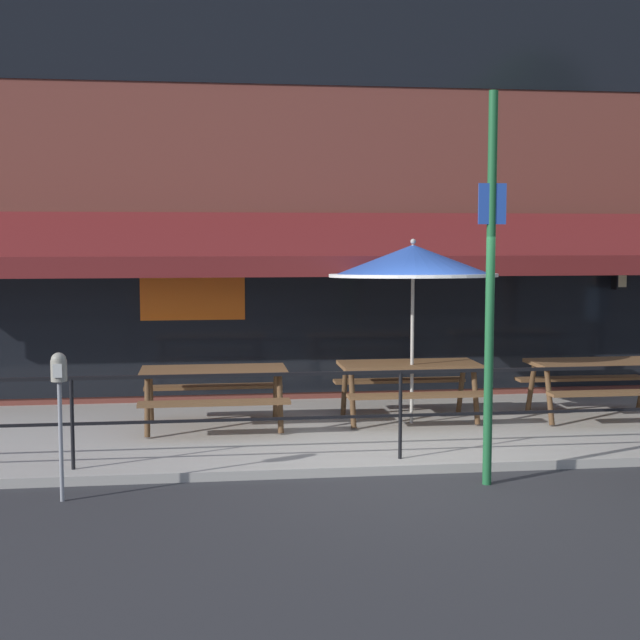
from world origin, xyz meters
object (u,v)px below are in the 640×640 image
object	(u,v)px
parking_meter_near	(59,381)
street_sign_pole	(490,286)
patio_umbrella_centre	(413,262)
picnic_table_left	(214,381)
picnic_table_centre	(409,375)
picnic_table_right	(598,373)

from	to	relation	value
parking_meter_near	street_sign_pole	size ratio (longest dim) A/B	0.36
parking_meter_near	patio_umbrella_centre	bearing A→B (deg)	32.87
picnic_table_left	picnic_table_centre	size ratio (longest dim) A/B	1.00
patio_umbrella_centre	parking_meter_near	bearing A→B (deg)	-147.13
picnic_table_left	picnic_table_right	world-z (taller)	same
picnic_table_centre	patio_umbrella_centre	distance (m)	1.48
picnic_table_left	parking_meter_near	xyz separation A→B (m)	(-1.46, -2.56, 0.44)
picnic_table_left	picnic_table_right	bearing A→B (deg)	0.36
picnic_table_centre	parking_meter_near	distance (m)	4.86
picnic_table_centre	parking_meter_near	xyz separation A→B (m)	(-3.99, -2.75, 0.44)
parking_meter_near	picnic_table_centre	bearing A→B (deg)	34.53
picnic_table_right	parking_meter_near	world-z (taller)	parking_meter_near
picnic_table_right	picnic_table_centre	bearing A→B (deg)	176.61
street_sign_pole	picnic_table_centre	bearing A→B (deg)	93.88
picnic_table_centre	patio_umbrella_centre	size ratio (longest dim) A/B	0.76
picnic_table_centre	street_sign_pole	size ratio (longest dim) A/B	0.46
picnic_table_right	street_sign_pole	bearing A→B (deg)	-132.58
picnic_table_right	parking_meter_near	size ratio (longest dim) A/B	1.27
picnic_table_left	picnic_table_centre	xyz separation A→B (m)	(2.53, 0.18, 0.00)
picnic_table_centre	picnic_table_left	bearing A→B (deg)	-175.89
picnic_table_right	street_sign_pole	distance (m)	3.70
parking_meter_near	street_sign_pole	distance (m)	4.26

